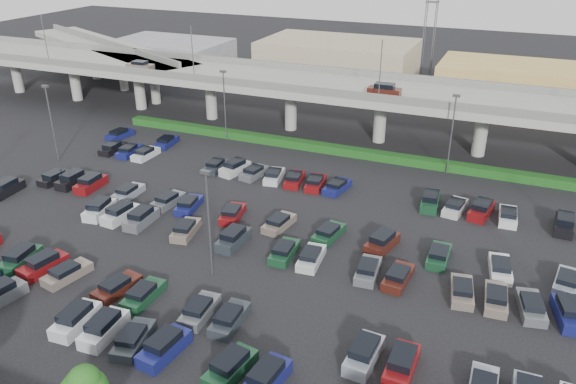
# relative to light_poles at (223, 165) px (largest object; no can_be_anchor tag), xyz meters

# --- Properties ---
(ground) EXTENTS (280.00, 280.00, 0.00)m
(ground) POSITION_rel_light_poles_xyz_m (4.13, -2.00, -6.24)
(ground) COLOR black
(overpass) EXTENTS (150.00, 13.00, 15.80)m
(overpass) POSITION_rel_light_poles_xyz_m (3.91, 29.97, 0.73)
(overpass) COLOR gray
(overpass) RESTS_ON ground
(on_ramp) EXTENTS (50.93, 30.13, 8.80)m
(on_ramp) POSITION_rel_light_poles_xyz_m (-47.98, 41.05, 0.62)
(on_ramp) COLOR gray
(on_ramp) RESTS_ON ground
(hedge) EXTENTS (66.00, 1.60, 1.10)m
(hedge) POSITION_rel_light_poles_xyz_m (4.13, 23.00, -5.69)
(hedge) COLOR #124015
(hedge) RESTS_ON ground
(parked_cars) EXTENTS (63.20, 41.63, 1.67)m
(parked_cars) POSITION_rel_light_poles_xyz_m (3.96, -6.22, -5.61)
(parked_cars) COLOR #293035
(parked_cars) RESTS_ON ground
(light_poles) EXTENTS (66.90, 48.38, 10.30)m
(light_poles) POSITION_rel_light_poles_xyz_m (0.00, 0.00, 0.00)
(light_poles) COLOR #4E4E54
(light_poles) RESTS_ON ground
(distant_buildings) EXTENTS (138.00, 24.00, 9.00)m
(distant_buildings) POSITION_rel_light_poles_xyz_m (16.50, 59.81, -2.49)
(distant_buildings) COLOR gray
(distant_buildings) RESTS_ON ground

